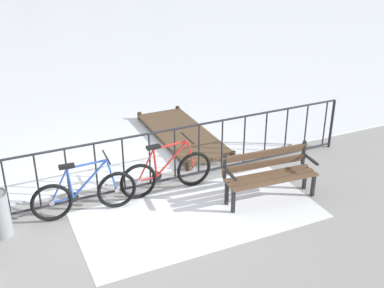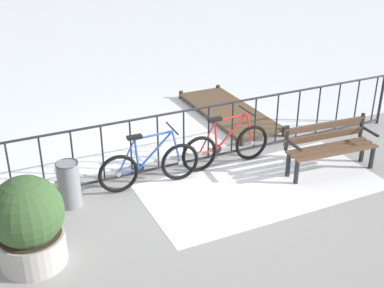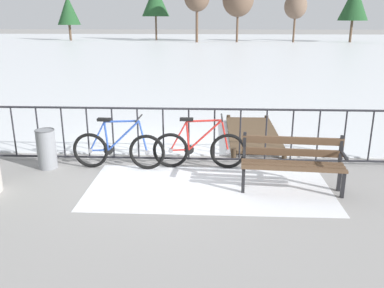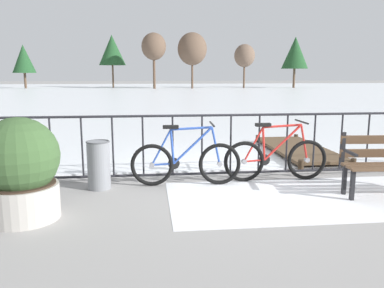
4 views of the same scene
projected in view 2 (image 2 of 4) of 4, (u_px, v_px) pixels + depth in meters
name	position (u px, v px, depth m)	size (l,w,h in m)	color
ground_plane	(184.00, 166.00, 8.95)	(160.00, 160.00, 0.00)	gray
snow_patch	(263.00, 186.00, 8.31)	(3.94, 1.92, 0.01)	white
railing_fence	(184.00, 137.00, 8.71)	(9.06, 0.06, 1.07)	#232328
bicycle_near_railing	(150.00, 166.00, 8.18)	(1.71, 0.52, 0.97)	black
bicycle_second	(226.00, 146.00, 8.83)	(1.71, 0.52, 0.97)	black
park_bench	(329.00, 143.00, 8.62)	(1.63, 0.60, 0.89)	brown
planter_with_shrub	(28.00, 223.00, 6.30)	(0.92, 0.92, 1.23)	#ADA8A0
trash_bin	(69.00, 184.00, 7.64)	(0.35, 0.35, 0.73)	gray
wooden_dock	(228.00, 111.00, 11.00)	(1.10, 2.90, 0.20)	brown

